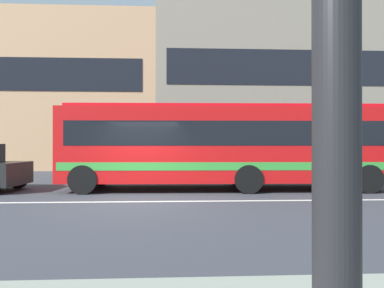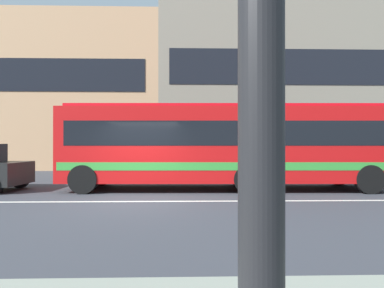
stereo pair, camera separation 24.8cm
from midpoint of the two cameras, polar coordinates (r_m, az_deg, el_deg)
The scene contains 5 objects.
ground_plane at distance 9.86m, azimuth -9.68°, elevation -10.04°, with size 160.00×160.00×0.00m, color #373A42.
lane_centre_line at distance 9.86m, azimuth -9.68°, elevation -10.01°, with size 60.00×0.16×0.01m, color silver.
apartment_block_left at distance 28.41m, azimuth -27.76°, elevation 7.37°, with size 21.84×8.13×10.84m.
apartment_block_right at distance 26.67m, azimuth 14.97°, elevation 9.02°, with size 18.02×8.13×11.91m.
transit_bus at distance 12.37m, azimuth 6.09°, elevation 0.08°, with size 11.99×2.91×3.16m.
Camera 2 is at (1.51, -9.62, 1.68)m, focal length 30.07 mm.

